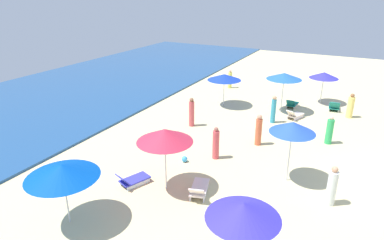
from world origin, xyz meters
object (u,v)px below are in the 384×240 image
lounge_chair_5_0 (133,180)px  beachgoer_7 (273,110)px  lounge_chair_4_1 (292,104)px  beachgoer_4 (216,144)px  umbrella_6 (243,211)px  beachgoer_1 (192,113)px  lounge_chair_4_0 (295,115)px  umbrella_3 (293,127)px  umbrella_4 (284,76)px  beachgoer_2 (351,107)px  umbrella_0 (324,75)px  beachgoer_6 (330,131)px  beachgoer_3 (230,80)px  beachgoer_0 (259,131)px  umbrella_5 (165,135)px  lounge_chair_5_1 (199,189)px  umbrella_1 (224,77)px  beachgoer_5 (332,187)px  umbrella_2 (62,171)px  beach_ball_2 (185,159)px  lounge_chair_0_0 (334,107)px

lounge_chair_5_0 → beachgoer_7: 10.29m
lounge_chair_4_1 → beachgoer_4: size_ratio=0.80×
umbrella_6 → beachgoer_1: (9.54, 6.46, -1.47)m
lounge_chair_4_0 → beachgoer_4: (-7.17, 2.32, 0.50)m
umbrella_3 → umbrella_4: bearing=15.1°
beachgoer_2 → beachgoer_1: bearing=-100.2°
umbrella_0 → beachgoer_6: bearing=-169.1°
umbrella_3 → beachgoer_3: (12.43, 7.48, -1.77)m
beachgoer_6 → beachgoer_0: bearing=177.0°
umbrella_4 → umbrella_5: 11.65m
lounge_chair_4_1 → lounge_chair_5_1: (-12.50, 1.04, 0.03)m
umbrella_1 → beachgoer_4: size_ratio=1.43×
lounge_chair_4_1 → beachgoer_0: 6.91m
umbrella_5 → lounge_chair_5_0: bearing=107.3°
umbrella_6 → beachgoer_4: (6.39, 3.52, -1.54)m
umbrella_1 → beachgoer_3: (4.49, 1.27, -1.36)m
lounge_chair_4_0 → beachgoer_4: 7.55m
umbrella_3 → umbrella_5: size_ratio=1.02×
beachgoer_5 → beachgoer_6: (5.73, 0.72, -0.04)m
lounge_chair_4_1 → beachgoer_7: beachgoer_7 is taller
umbrella_0 → beachgoer_4: umbrella_0 is taller
umbrella_0 → beachgoer_1: 10.28m
beachgoer_5 → umbrella_2: bearing=-94.0°
umbrella_5 → lounge_chair_5_1: umbrella_5 is taller
umbrella_3 → beachgoer_4: (0.45, 3.54, -1.71)m
umbrella_6 → umbrella_1: bearing=24.0°
umbrella_4 → beach_ball_2: 9.72m
beachgoer_0 → beachgoer_6: size_ratio=1.09×
beachgoer_5 → beachgoer_7: (7.34, 4.13, 0.08)m
umbrella_1 → lounge_chair_5_0: bearing=-177.3°
lounge_chair_0_0 → umbrella_2: 18.34m
umbrella_2 → lounge_chair_4_1: bearing=-15.2°
beachgoer_3 → beachgoer_7: (-6.08, -5.19, 0.13)m
umbrella_3 → beach_ball_2: 5.27m
umbrella_4 → beachgoer_7: (-2.20, -0.01, -1.60)m
umbrella_1 → lounge_chair_4_0: (-0.33, -4.99, -1.80)m
umbrella_5 → lounge_chair_4_1: bearing=-11.0°
umbrella_0 → beachgoer_5: bearing=-170.8°
lounge_chair_0_0 → umbrella_3: size_ratio=0.52×
lounge_chair_5_1 → beachgoer_1: (6.34, 3.62, 0.56)m
umbrella_3 → beachgoer_1: 7.59m
umbrella_6 → beachgoer_0: umbrella_6 is taller
beachgoer_0 → beachgoer_1: bearing=88.3°
beachgoer_1 → beachgoer_5: 9.50m
beachgoer_0 → beachgoer_2: 7.72m
lounge_chair_0_0 → beachgoer_6: beachgoer_6 is taller
umbrella_2 → beachgoer_1: bearing=1.7°
lounge_chair_4_0 → beachgoer_2: bearing=-126.9°
umbrella_3 → beachgoer_7: size_ratio=1.57×
lounge_chair_0_0 → lounge_chair_4_0: size_ratio=0.98×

